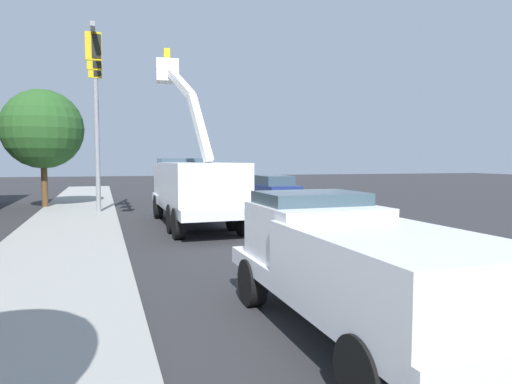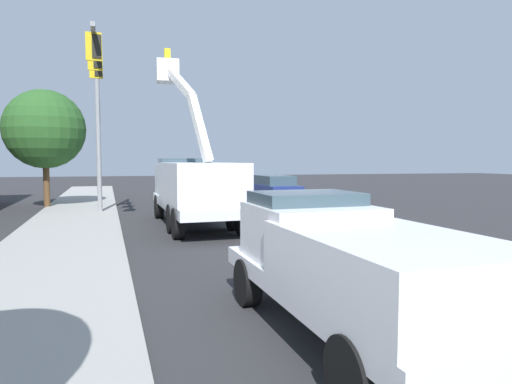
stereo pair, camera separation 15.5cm
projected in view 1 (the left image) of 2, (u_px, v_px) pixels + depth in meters
name	position (u px, v px, depth m)	size (l,w,h in m)	color
ground	(297.00, 229.00, 16.99)	(120.00, 120.00, 0.00)	#2D2D30
sidewalk_far_side	(64.00, 240.00, 14.37)	(60.00, 3.60, 0.12)	#9E9E99
lane_centre_stripe	(297.00, 229.00, 16.99)	(50.00, 0.16, 0.01)	yellow
utility_bucket_truck	(194.00, 185.00, 17.92)	(8.35, 3.05, 7.20)	white
service_pickup_truck	(354.00, 263.00, 6.58)	(5.73, 2.49, 2.06)	white
passing_minivan	(272.00, 187.00, 27.19)	(4.92, 2.22, 1.69)	navy
traffic_cone_mid_front	(289.00, 237.00, 13.24)	(0.40, 0.40, 0.74)	black
traffic_cone_mid_rear	(221.00, 205.00, 22.71)	(0.40, 0.40, 0.72)	black
traffic_signal_mast	(96.00, 90.00, 19.48)	(6.56, 0.82, 7.88)	gray
street_tree_right	(43.00, 129.00, 23.86)	(4.20, 4.20, 6.36)	brown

